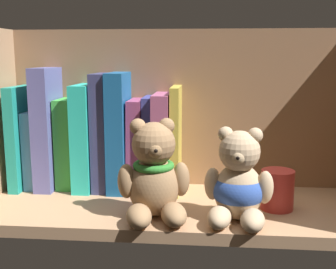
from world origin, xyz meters
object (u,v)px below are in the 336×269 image
book_7 (137,144)px  teddy_bear_larger (154,176)px  book_3 (70,143)px  book_6 (121,131)px  book_10 (177,138)px  pillar_candle (277,190)px  book_2 (51,127)px  book_1 (37,148)px  book_4 (88,136)px  book_0 (25,136)px  book_5 (104,131)px  book_9 (163,141)px  teddy_bear_smaller (238,185)px  book_8 (150,143)px

book_7 → teddy_bear_larger: 16.73cm
book_3 → book_6: size_ratio=0.77×
book_10 → pillar_candle: bearing=-29.2°
book_2 → book_10: 25.04cm
book_1 → book_4: (10.43, 0.00, 2.64)cm
book_7 → book_10: (7.71, 0.00, 1.29)cm
book_0 → book_10: (30.37, 0.00, 0.07)cm
book_7 → book_10: bearing=0.0°
book_4 → book_5: 3.50cm
teddy_bear_larger → book_9: bearing=90.7°
teddy_bear_smaller → pillar_candle: size_ratio=2.20×
book_0 → book_10: 30.37cm
book_1 → book_8: size_ratio=0.83×
book_4 → book_6: (6.64, 0.00, 1.15)cm
book_10 → book_1: bearing=180.0°
book_3 → book_4: book_4 is taller
book_0 → book_1: bearing=0.0°
teddy_bear_smaller → pillar_candle: 9.37cm
book_1 → pillar_candle: size_ratio=2.22×
book_3 → teddy_bear_smaller: book_3 is taller
book_1 → book_6: book_6 is taller
book_1 → teddy_bear_smaller: bearing=-22.0°
book_4 → teddy_bear_larger: bearing=-46.1°
book_10 → book_4: bearing=180.0°
book_2 → book_6: bearing=0.0°
book_6 → pillar_candle: bearing=-19.1°
book_0 → book_9: size_ratio=1.06×
book_0 → book_7: size_ratio=1.14×
book_0 → book_7: 22.68cm
book_3 → pillar_candle: size_ratio=2.58×
teddy_bear_smaller → book_5: bearing=148.0°
book_2 → book_4: book_2 is taller
book_2 → book_5: (10.73, 0.00, -0.52)cm
book_7 → book_1: bearing=180.0°
book_8 → book_4: bearing=180.0°
book_8 → book_2: bearing=180.0°
book_6 → book_9: book_6 is taller
book_0 → teddy_bear_smaller: size_ratio=1.34×
book_2 → book_8: book_2 is taller
book_1 → book_8: 22.81cm
book_8 → pillar_candle: 25.90cm
teddy_bear_smaller → book_8: bearing=135.8°
book_1 → book_4: bearing=0.0°
book_1 → book_2: size_ratio=0.64×
book_2 → teddy_bear_larger: 27.96cm
book_9 → teddy_bear_larger: bearing=-89.3°
book_8 → teddy_bear_larger: 16.16cm
book_3 → book_10: 21.33cm
book_0 → book_9: bearing=0.0°
book_10 → pillar_candle: 21.61cm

